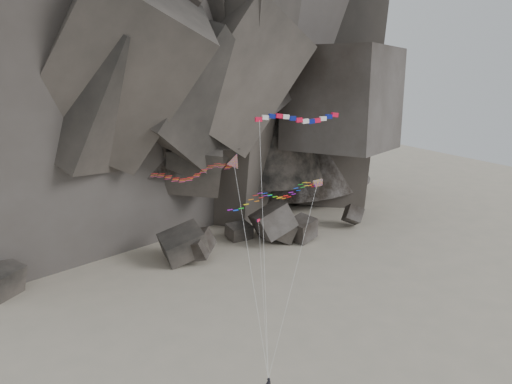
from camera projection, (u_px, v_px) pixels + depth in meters
name	position (u px, v px, depth m)	size (l,w,h in m)	color
ground	(258.00, 347.00, 62.54)	(260.00, 260.00, 0.00)	#A49784
headland	(120.00, 30.00, 112.87)	(110.00, 70.00, 84.00)	#4A433D
boulder_field	(215.00, 243.00, 92.72)	(76.05, 13.80, 8.68)	#47423F
delta_kite	(190.00, 172.00, 56.53)	(11.03, 12.54, 22.59)	red
banner_kite	(298.00, 119.00, 60.87)	(15.25, 13.00, 26.86)	red
parafoil_kite	(272.00, 195.00, 57.79)	(13.86, 9.07, 18.94)	yellow
pennant_kite	(260.00, 248.00, 61.60)	(5.69, 13.36, 13.43)	red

